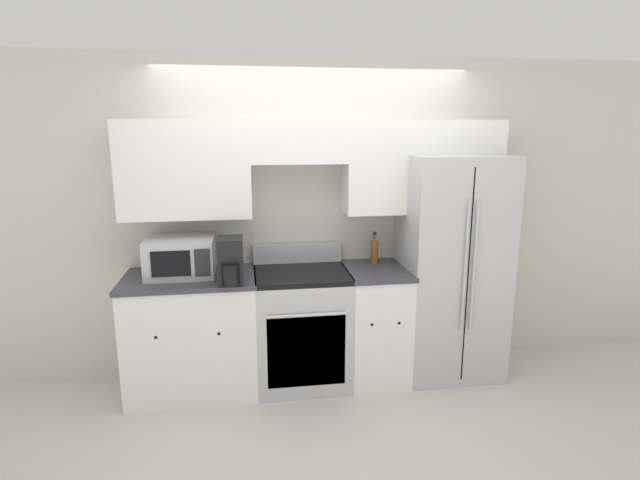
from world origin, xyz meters
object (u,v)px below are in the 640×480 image
microwave (181,257)px  bottle (374,251)px  oven_range (302,327)px  refrigerator (449,266)px

microwave → bottle: microwave is taller
oven_range → microwave: 1.10m
microwave → bottle: (1.55, 0.11, -0.04)m
refrigerator → microwave: bearing=179.9°
microwave → bottle: bearing=4.1°
refrigerator → bottle: 0.63m
refrigerator → bottle: size_ratio=6.91×
oven_range → bottle: bottle is taller
microwave → oven_range: bearing=-3.1°
oven_range → bottle: (0.63, 0.16, 0.57)m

